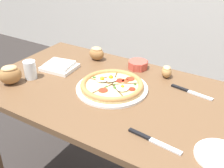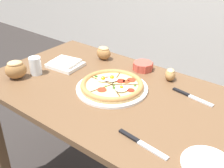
% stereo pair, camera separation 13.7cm
% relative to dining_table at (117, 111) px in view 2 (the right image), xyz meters
% --- Properties ---
extents(dining_table, '(1.39, 0.77, 0.76)m').
position_rel_dining_table_xyz_m(dining_table, '(0.00, 0.00, 0.00)').
color(dining_table, brown).
rests_on(dining_table, ground_plane).
extents(pizza, '(0.36, 0.36, 0.05)m').
position_rel_dining_table_xyz_m(pizza, '(-0.04, 0.01, 0.13)').
color(pizza, white).
rests_on(pizza, dining_table).
extents(ramekin_bowl, '(0.11, 0.11, 0.04)m').
position_rel_dining_table_xyz_m(ramekin_bowl, '(-0.04, 0.29, 0.13)').
color(ramekin_bowl, '#C64C3D').
rests_on(ramekin_bowl, dining_table).
extents(napkin_folded, '(0.19, 0.17, 0.04)m').
position_rel_dining_table_xyz_m(napkin_folded, '(-0.41, 0.05, 0.12)').
color(napkin_folded, silver).
rests_on(napkin_folded, dining_table).
extents(bread_piece_near, '(0.13, 0.14, 0.10)m').
position_rel_dining_table_xyz_m(bread_piece_near, '(-0.51, -0.21, 0.16)').
color(bread_piece_near, '#A3703D').
rests_on(bread_piece_near, dining_table).
extents(bread_piece_mid, '(0.08, 0.09, 0.06)m').
position_rel_dining_table_xyz_m(bread_piece_mid, '(0.14, 0.28, 0.14)').
color(bread_piece_mid, '#B27F47').
rests_on(bread_piece_mid, dining_table).
extents(bread_piece_far, '(0.10, 0.08, 0.08)m').
position_rel_dining_table_xyz_m(bread_piece_far, '(-0.31, 0.27, 0.15)').
color(bread_piece_far, '#A3703D').
rests_on(bread_piece_far, dining_table).
extents(knife_main, '(0.21, 0.05, 0.01)m').
position_rel_dining_table_xyz_m(knife_main, '(0.30, 0.18, 0.11)').
color(knife_main, silver).
rests_on(knife_main, dining_table).
extents(knife_spare, '(0.23, 0.04, 0.01)m').
position_rel_dining_table_xyz_m(knife_spare, '(0.30, -0.24, 0.11)').
color(knife_spare, silver).
rests_on(knife_spare, dining_table).
extents(water_glass, '(0.06, 0.06, 0.10)m').
position_rel_dining_table_xyz_m(water_glass, '(-0.47, -0.11, 0.15)').
color(water_glass, white).
rests_on(water_glass, dining_table).
extents(side_saucer, '(0.18, 0.18, 0.01)m').
position_rel_dining_table_xyz_m(side_saucer, '(0.53, -0.19, 0.11)').
color(side_saucer, white).
rests_on(side_saucer, dining_table).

